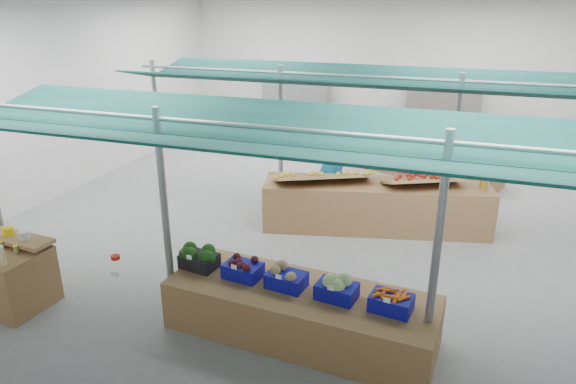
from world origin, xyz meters
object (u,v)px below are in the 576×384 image
(fruit_counter, at_px, (375,206))
(vendor_right, at_px, (415,173))
(vendor_left, at_px, (331,164))
(veg_counter, at_px, (300,312))

(fruit_counter, height_order, vendor_right, vendor_right)
(fruit_counter, relative_size, vendor_left, 2.50)
(fruit_counter, bearing_deg, veg_counter, -108.15)
(fruit_counter, xyz_separation_m, vendor_left, (-1.20, 1.10, 0.40))
(vendor_right, bearing_deg, veg_counter, 66.01)
(vendor_left, relative_size, vendor_right, 1.00)
(fruit_counter, height_order, vendor_left, vendor_left)
(veg_counter, relative_size, fruit_counter, 0.82)
(veg_counter, distance_m, fruit_counter, 3.79)
(vendor_left, xyz_separation_m, vendor_right, (1.80, 0.00, 0.00))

